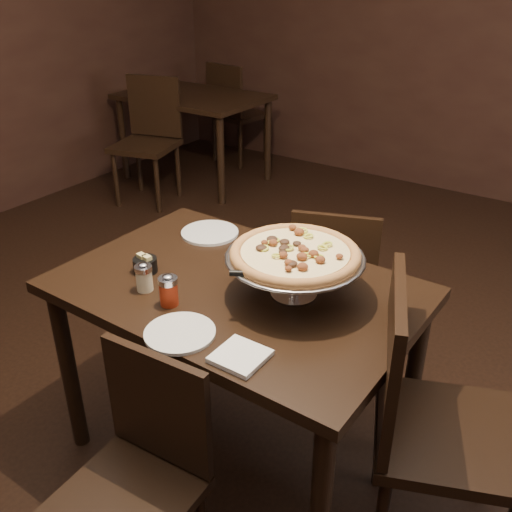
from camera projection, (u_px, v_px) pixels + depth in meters
The scene contains 16 objects.
room at pixel (240, 113), 1.71m from camera, with size 6.04×7.04×2.84m.
dining_table at pixel (237, 310), 2.07m from camera, with size 1.28×0.87×0.79m.
background_table at pixel (193, 106), 4.98m from camera, with size 1.23×0.82×0.77m.
pizza_stand at pixel (295, 254), 1.89m from camera, with size 0.47×0.47×0.19m.
parmesan_shaker at pixel (144, 277), 1.97m from camera, with size 0.06×0.06×0.11m.
pepper_flake_shaker at pixel (169, 290), 1.88m from camera, with size 0.07×0.07×0.11m.
packet_caddy at pixel (145, 264), 2.09m from camera, with size 0.09×0.09×0.07m.
napkin_stack at pixel (240, 356), 1.65m from camera, with size 0.14×0.14×0.02m, color white.
plate_left at pixel (210, 233), 2.39m from camera, with size 0.24×0.24×0.01m, color silver.
plate_near at pixel (180, 333), 1.75m from camera, with size 0.22×0.22×0.01m, color silver.
serving_spatula at pixel (251, 274), 1.78m from camera, with size 0.17×0.17×0.02m.
chair_far at pixel (334, 279), 2.71m from camera, with size 0.50×0.50×0.84m.
chair_near at pixel (139, 471), 1.72m from camera, with size 0.40×0.40×0.81m.
chair_side at pixel (426, 415), 1.79m from camera, with size 0.60×0.60×0.98m.
bg_chair_far at pixel (234, 110), 5.48m from camera, with size 0.50×0.50×0.95m.
bg_chair_near at pixel (149, 135), 4.62m from camera, with size 0.57×0.57×0.99m.
Camera 1 is at (1.06, -1.37, 1.82)m, focal length 40.00 mm.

